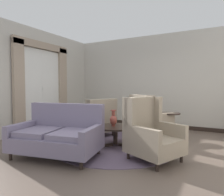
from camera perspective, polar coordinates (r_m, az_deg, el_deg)
name	(u,v)px	position (r m, az deg, el deg)	size (l,w,h in m)	color
ground	(109,149)	(4.43, -0.97, -14.05)	(8.11, 8.11, 0.00)	brown
wall_back	(151,81)	(6.91, 10.98, 4.62)	(5.66, 0.08, 3.01)	#BCB7AD
wall_left	(45,81)	(6.65, -18.23, 4.59)	(0.08, 4.06, 3.01)	#BCB7AD
baseboard_back	(150,125)	(6.97, 10.72, -7.31)	(5.50, 0.03, 0.12)	black
area_rug	(115,145)	(4.68, 0.89, -13.04)	(2.74, 2.74, 0.01)	#5B4C60
window_with_curtains	(43,83)	(6.45, -18.84, 3.88)	(0.12, 1.99, 2.59)	silver
coffee_table	(116,130)	(4.58, 0.99, -8.87)	(0.85, 0.85, 0.44)	black
porcelain_vase	(113,119)	(4.53, 0.39, -5.95)	(0.16, 0.16, 0.36)	brown
settee	(58,135)	(4.03, -14.86, -10.07)	(1.74, 1.21, 0.97)	slate
armchair_far_left	(150,134)	(3.78, 10.70, -9.83)	(1.08, 1.06, 1.12)	gray
armchair_foreground_right	(98,120)	(5.47, -4.06, -6.18)	(1.08, 1.09, 1.00)	gray
armchair_beside_settee	(148,120)	(5.27, 10.13, -6.21)	(1.12, 1.14, 1.11)	gray
side_table	(170,123)	(5.36, 16.03, -6.81)	(0.48, 0.48, 0.66)	black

